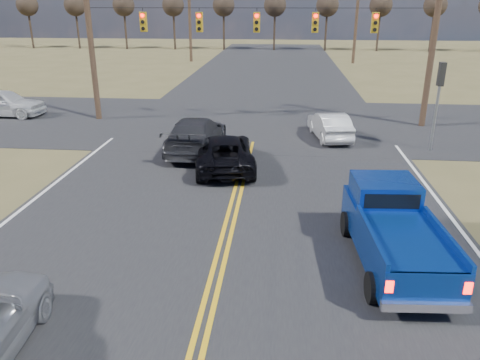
# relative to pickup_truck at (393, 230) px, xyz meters

# --- Properties ---
(ground) EXTENTS (160.00, 160.00, 0.00)m
(ground) POSITION_rel_pickup_truck_xyz_m (-4.36, -3.39, -0.89)
(ground) COLOR brown
(ground) RESTS_ON ground
(road_main) EXTENTS (14.00, 120.00, 0.02)m
(road_main) POSITION_rel_pickup_truck_xyz_m (-4.36, 6.61, -0.89)
(road_main) COLOR #28282B
(road_main) RESTS_ON ground
(road_cross) EXTENTS (120.00, 12.00, 0.02)m
(road_cross) POSITION_rel_pickup_truck_xyz_m (-4.36, 14.61, -0.89)
(road_cross) COLOR #28282B
(road_cross) RESTS_ON ground
(signal_gantry) EXTENTS (19.60, 4.83, 10.00)m
(signal_gantry) POSITION_rel_pickup_truck_xyz_m (-3.86, 14.39, 4.17)
(signal_gantry) COLOR #473323
(signal_gantry) RESTS_ON ground
(utility_poles) EXTENTS (19.60, 58.32, 10.00)m
(utility_poles) POSITION_rel_pickup_truck_xyz_m (-4.36, 13.61, 4.33)
(utility_poles) COLOR #473323
(utility_poles) RESTS_ON ground
(treeline) EXTENTS (87.00, 117.80, 7.40)m
(treeline) POSITION_rel_pickup_truck_xyz_m (-4.36, 23.57, 4.81)
(treeline) COLOR #33261C
(treeline) RESTS_ON ground
(pickup_truck) EXTENTS (2.20, 5.01, 1.84)m
(pickup_truck) POSITION_rel_pickup_truck_xyz_m (0.00, 0.00, 0.00)
(pickup_truck) COLOR black
(pickup_truck) RESTS_ON ground
(black_suv) EXTENTS (2.99, 5.13, 1.34)m
(black_suv) POSITION_rel_pickup_truck_xyz_m (-5.16, 6.89, -0.22)
(black_suv) COLOR black
(black_suv) RESTS_ON ground
(white_car_queue) EXTENTS (2.01, 4.11, 1.30)m
(white_car_queue) POSITION_rel_pickup_truck_xyz_m (-0.56, 11.70, -0.25)
(white_car_queue) COLOR #BDBDBD
(white_car_queue) RESTS_ON ground
(dgrey_car_queue) EXTENTS (2.25, 5.30, 1.52)m
(dgrey_car_queue) POSITION_rel_pickup_truck_xyz_m (-6.69, 9.04, -0.13)
(dgrey_car_queue) COLOR #323237
(dgrey_car_queue) RESTS_ON ground
(cross_car_west) EXTENTS (1.90, 4.65, 1.58)m
(cross_car_west) POSITION_rel_pickup_truck_xyz_m (-19.10, 14.76, -0.10)
(cross_car_west) COLOR white
(cross_car_west) RESTS_ON ground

